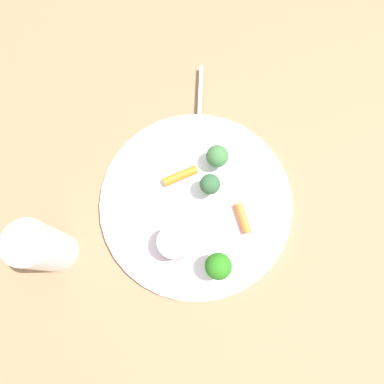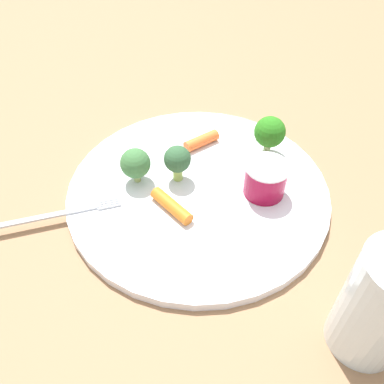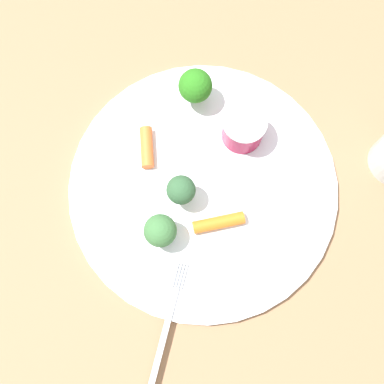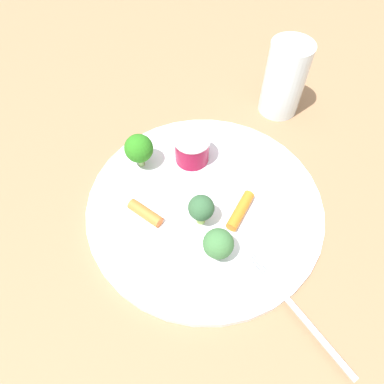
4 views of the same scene
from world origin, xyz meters
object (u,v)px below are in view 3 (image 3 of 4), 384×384
(carrot_stick_1, at_px, (147,147))
(fork, at_px, (165,334))
(broccoli_floret_1, at_px, (195,86))
(plate, at_px, (203,187))
(carrot_stick_0, at_px, (219,223))
(broccoli_floret_0, at_px, (181,190))
(sauce_cup, at_px, (243,128))
(broccoli_floret_2, at_px, (160,231))

(carrot_stick_1, xyz_separation_m, fork, (0.14, 0.16, -0.01))
(carrot_stick_1, height_order, fork, carrot_stick_1)
(broccoli_floret_1, xyz_separation_m, carrot_stick_1, (0.09, 0.00, -0.03))
(broccoli_floret_1, bearing_deg, plate, 48.23)
(broccoli_floret_1, bearing_deg, carrot_stick_0, 52.99)
(carrot_stick_0, height_order, fork, carrot_stick_0)
(plate, bearing_deg, broccoli_floret_0, -17.58)
(sauce_cup, distance_m, broccoli_floret_1, 0.08)
(plate, xyz_separation_m, sauce_cup, (-0.08, -0.01, 0.03))
(carrot_stick_0, xyz_separation_m, carrot_stick_1, (-0.01, -0.12, 0.00))
(broccoli_floret_1, bearing_deg, broccoli_floret_2, 30.75)
(broccoli_floret_0, height_order, fork, broccoli_floret_0)
(sauce_cup, bearing_deg, carrot_stick_1, -37.35)
(broccoli_floret_0, xyz_separation_m, carrot_stick_0, (-0.01, 0.05, -0.02))
(carrot_stick_1, distance_m, fork, 0.21)
(broccoli_floret_1, bearing_deg, carrot_stick_1, 2.54)
(broccoli_floret_0, xyz_separation_m, fork, (0.12, 0.09, -0.03))
(carrot_stick_0, bearing_deg, carrot_stick_1, -93.83)
(broccoli_floret_2, bearing_deg, carrot_stick_0, 144.98)
(broccoli_floret_2, bearing_deg, plate, -175.57)
(plate, xyz_separation_m, broccoli_floret_1, (-0.08, -0.08, 0.04))
(carrot_stick_0, relative_size, carrot_stick_1, 1.20)
(plate, height_order, broccoli_floret_0, broccoli_floret_0)
(carrot_stick_0, height_order, carrot_stick_1, same)
(broccoli_floret_1, relative_size, broccoli_floret_2, 1.17)
(carrot_stick_1, bearing_deg, fork, 49.91)
(broccoli_floret_0, bearing_deg, plate, 162.42)
(plate, distance_m, fork, 0.17)
(sauce_cup, bearing_deg, broccoli_floret_1, -87.04)
(sauce_cup, relative_size, carrot_stick_0, 0.87)
(sauce_cup, xyz_separation_m, broccoli_floret_0, (0.11, 0.00, 0.01))
(fork, bearing_deg, broccoli_floret_2, -133.94)
(sauce_cup, bearing_deg, broccoli_floret_0, 0.52)
(broccoli_floret_2, bearing_deg, broccoli_floret_0, -163.09)
(sauce_cup, distance_m, carrot_stick_0, 0.11)
(sauce_cup, xyz_separation_m, fork, (0.23, 0.09, -0.02))
(carrot_stick_0, bearing_deg, broccoli_floret_2, -35.02)
(broccoli_floret_0, distance_m, broccoli_floret_2, 0.05)
(plate, relative_size, broccoli_floret_0, 6.53)
(sauce_cup, relative_size, broccoli_floret_1, 0.94)
(broccoli_floret_0, bearing_deg, carrot_stick_1, -101.50)
(carrot_stick_0, bearing_deg, broccoli_floret_1, -127.01)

